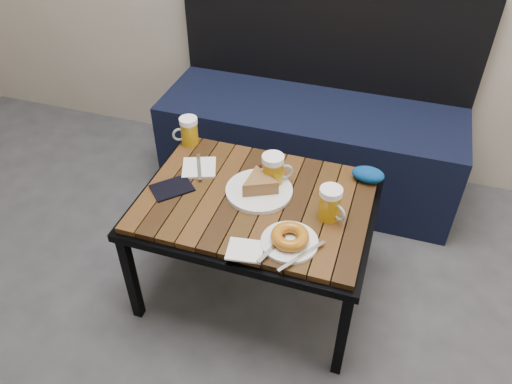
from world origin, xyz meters
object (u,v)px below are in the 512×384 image
(plate_bagel, at_px, (290,239))
(passport_navy, at_px, (172,188))
(beer_mug_centre, at_px, (273,170))
(beer_mug_left, at_px, (189,131))
(knit_pouch, at_px, (368,174))
(beer_mug_right, at_px, (330,204))
(bench, at_px, (311,136))
(plate_pie, at_px, (259,187))
(cafe_table, at_px, (256,207))
(passport_burgundy, at_px, (266,177))

(plate_bagel, relative_size, passport_navy, 1.61)
(beer_mug_centre, bearing_deg, beer_mug_left, 131.46)
(knit_pouch, bearing_deg, beer_mug_right, -111.36)
(beer_mug_centre, distance_m, beer_mug_right, 0.25)
(passport_navy, height_order, knit_pouch, knit_pouch)
(bench, relative_size, plate_pie, 5.81)
(plate_bagel, height_order, knit_pouch, knit_pouch)
(beer_mug_centre, relative_size, beer_mug_right, 1.04)
(plate_pie, relative_size, knit_pouch, 2.00)
(beer_mug_left, distance_m, beer_mug_right, 0.68)
(cafe_table, bearing_deg, beer_mug_right, -4.04)
(knit_pouch, bearing_deg, passport_navy, -157.93)
(passport_burgundy, distance_m, knit_pouch, 0.37)
(beer_mug_left, distance_m, knit_pouch, 0.72)
(passport_navy, bearing_deg, plate_pie, 58.60)
(beer_mug_centre, distance_m, passport_navy, 0.37)
(beer_mug_right, distance_m, passport_navy, 0.57)
(beer_mug_centre, height_order, beer_mug_right, beer_mug_centre)
(plate_pie, bearing_deg, beer_mug_right, -10.96)
(knit_pouch, bearing_deg, plate_pie, -151.84)
(bench, xyz_separation_m, beer_mug_left, (-0.40, -0.50, 0.26))
(knit_pouch, bearing_deg, beer_mug_centre, -157.88)
(passport_navy, bearing_deg, beer_mug_right, 47.05)
(beer_mug_left, relative_size, passport_burgundy, 0.93)
(beer_mug_left, distance_m, passport_burgundy, 0.39)
(beer_mug_right, height_order, plate_bagel, beer_mug_right)
(beer_mug_centre, distance_m, knit_pouch, 0.35)
(beer_mug_centre, height_order, knit_pouch, beer_mug_centre)
(bench, relative_size, cafe_table, 1.67)
(beer_mug_centre, bearing_deg, beer_mug_right, -53.74)
(bench, bearing_deg, passport_burgundy, -93.58)
(plate_pie, bearing_deg, beer_mug_centre, 60.27)
(beer_mug_centre, xyz_separation_m, plate_pie, (-0.03, -0.06, -0.04))
(plate_pie, distance_m, knit_pouch, 0.41)
(beer_mug_left, height_order, plate_pie, beer_mug_left)
(beer_mug_right, bearing_deg, passport_navy, -142.80)
(plate_bagel, bearing_deg, bench, 98.17)
(beer_mug_centre, bearing_deg, passport_navy, 174.16)
(beer_mug_right, height_order, passport_navy, beer_mug_right)
(bench, xyz_separation_m, beer_mug_right, (0.23, -0.76, 0.26))
(beer_mug_right, height_order, plate_pie, beer_mug_right)
(beer_mug_right, relative_size, plate_bagel, 0.53)
(cafe_table, bearing_deg, plate_pie, 87.78)
(passport_burgundy, bearing_deg, cafe_table, -92.43)
(bench, bearing_deg, passport_navy, -113.70)
(passport_navy, bearing_deg, bench, 110.69)
(cafe_table, xyz_separation_m, plate_pie, (0.00, 0.03, 0.07))
(beer_mug_centre, distance_m, passport_burgundy, 0.08)
(bench, distance_m, beer_mug_left, 0.69)
(beer_mug_centre, height_order, plate_pie, beer_mug_centre)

